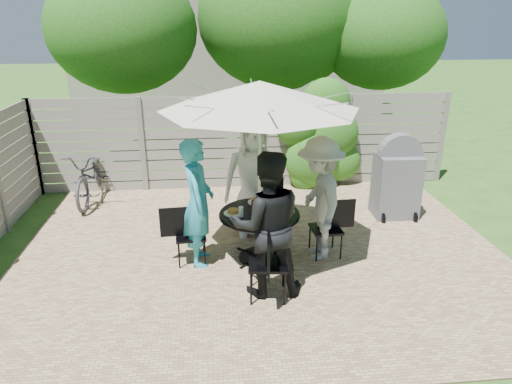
{
  "coord_description": "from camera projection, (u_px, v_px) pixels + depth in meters",
  "views": [
    {
      "loc": [
        -0.66,
        -5.65,
        3.24
      ],
      "look_at": [
        -0.08,
        0.25,
        0.95
      ],
      "focal_mm": 32.0,
      "sensor_mm": 36.0,
      "label": 1
    }
  ],
  "objects": [
    {
      "name": "glass_front",
      "position": [
        269.0,
        215.0,
        6.0
      ],
      "size": [
        0.07,
        0.07,
        0.14
      ],
      "primitive_type": "cylinder",
      "color": "silver",
      "rests_on": "patio_table"
    },
    {
      "name": "chair_left",
      "position": [
        190.0,
        246.0,
        6.33
      ],
      "size": [
        0.62,
        0.44,
        0.85
      ],
      "rotation": [
        0.0,
        0.0,
        6.36
      ],
      "color": "black",
      "rests_on": "ground"
    },
    {
      "name": "umbrella",
      "position": [
        260.0,
        96.0,
        5.68
      ],
      "size": [
        2.58,
        2.58,
        2.5
      ],
      "rotation": [
        0.0,
        0.0,
        0.0
      ],
      "color": "silver",
      "rests_on": "ground"
    },
    {
      "name": "chair_back",
      "position": [
        253.0,
        213.0,
        7.31
      ],
      "size": [
        0.5,
        0.72,
        0.98
      ],
      "rotation": [
        0.0,
        0.0,
        4.64
      ],
      "color": "black",
      "rests_on": "ground"
    },
    {
      "name": "plate_right",
      "position": [
        285.0,
        210.0,
        6.28
      ],
      "size": [
        0.26,
        0.26,
        0.06
      ],
      "color": "white",
      "rests_on": "patio_table"
    },
    {
      "name": "glass_right",
      "position": [
        277.0,
        204.0,
        6.35
      ],
      "size": [
        0.07,
        0.07,
        0.14
      ],
      "primitive_type": "cylinder",
      "color": "silver",
      "rests_on": "patio_table"
    },
    {
      "name": "coffee_cup",
      "position": [
        265.0,
        202.0,
        6.45
      ],
      "size": [
        0.08,
        0.08,
        0.12
      ],
      "primitive_type": "cylinder",
      "color": "#C6B293",
      "rests_on": "patio_table"
    },
    {
      "name": "syrup_jug",
      "position": [
        255.0,
        206.0,
        6.27
      ],
      "size": [
        0.09,
        0.09,
        0.16
      ],
      "primitive_type": "cylinder",
      "color": "#59280C",
      "rests_on": "patio_table"
    },
    {
      "name": "plate_back",
      "position": [
        257.0,
        201.0,
        6.58
      ],
      "size": [
        0.26,
        0.26,
        0.06
      ],
      "color": "white",
      "rests_on": "patio_table"
    },
    {
      "name": "backyard_envelope",
      "position": [
        231.0,
        36.0,
        15.1
      ],
      "size": [
        60.0,
        60.0,
        5.0
      ],
      "color": "#285019",
      "rests_on": "ground"
    },
    {
      "name": "bicycle",
      "position": [
        92.0,
        175.0,
        8.45
      ],
      "size": [
        0.73,
        1.89,
        0.98
      ],
      "primitive_type": "imported",
      "rotation": [
        0.0,
        0.0,
        -0.04
      ],
      "color": "#333338",
      "rests_on": "ground"
    },
    {
      "name": "plate_left",
      "position": [
        233.0,
        212.0,
        6.21
      ],
      "size": [
        0.26,
        0.26,
        0.06
      ],
      "color": "white",
      "rests_on": "patio_table"
    },
    {
      "name": "patio_table",
      "position": [
        259.0,
        227.0,
        6.33
      ],
      "size": [
        1.1,
        1.1,
        0.72
      ],
      "rotation": [
        0.0,
        0.0,
        0.0
      ],
      "color": "black",
      "rests_on": "ground"
    },
    {
      "name": "person_front",
      "position": [
        267.0,
        225.0,
        5.41
      ],
      "size": [
        0.89,
        0.7,
        1.83
      ],
      "primitive_type": "imported",
      "rotation": [
        0.0,
        0.0,
        3.15
      ],
      "color": "black",
      "rests_on": "ground"
    },
    {
      "name": "person_left",
      "position": [
        198.0,
        203.0,
        6.11
      ],
      "size": [
        0.43,
        0.65,
        1.78
      ],
      "primitive_type": "imported",
      "rotation": [
        0.0,
        0.0,
        7.86
      ],
      "color": "teal",
      "rests_on": "ground"
    },
    {
      "name": "glass_left",
      "position": [
        241.0,
        212.0,
        6.11
      ],
      "size": [
        0.07,
        0.07,
        0.14
      ],
      "primitive_type": "cylinder",
      "color": "silver",
      "rests_on": "patio_table"
    },
    {
      "name": "chair_front",
      "position": [
        268.0,
        277.0,
        5.51
      ],
      "size": [
        0.51,
        0.72,
        0.96
      ],
      "rotation": [
        0.0,
        0.0,
        1.46
      ],
      "color": "black",
      "rests_on": "ground"
    },
    {
      "name": "person_back",
      "position": [
        253.0,
        178.0,
        6.95
      ],
      "size": [
        0.92,
        0.6,
        1.87
      ],
      "primitive_type": "imported",
      "rotation": [
        0.0,
        0.0,
        6.29
      ],
      "color": "silver",
      "rests_on": "ground"
    },
    {
      "name": "plate_extra",
      "position": [
        275.0,
        219.0,
        5.99
      ],
      "size": [
        0.24,
        0.24,
        0.06
      ],
      "color": "white",
      "rests_on": "patio_table"
    },
    {
      "name": "chair_right",
      "position": [
        326.0,
        239.0,
        6.52
      ],
      "size": [
        0.63,
        0.44,
        0.85
      ],
      "rotation": [
        0.0,
        0.0,
        3.21
      ],
      "color": "black",
      "rests_on": "ground"
    },
    {
      "name": "plate_front",
      "position": [
        262.0,
        222.0,
        5.91
      ],
      "size": [
        0.26,
        0.26,
        0.06
      ],
      "color": "white",
      "rests_on": "patio_table"
    },
    {
      "name": "person_right",
      "position": [
        319.0,
        199.0,
        6.28
      ],
      "size": [
        0.66,
        1.14,
        1.76
      ],
      "primitive_type": "imported",
      "rotation": [
        0.0,
        0.0,
        4.72
      ],
      "color": "#9C9C98",
      "rests_on": "ground"
    },
    {
      "name": "bbq_grill",
      "position": [
        397.0,
        180.0,
        7.67
      ],
      "size": [
        0.73,
        0.57,
        1.46
      ],
      "rotation": [
        0.0,
        0.0,
        -0.03
      ],
      "color": "#535458",
      "rests_on": "ground"
    }
  ]
}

